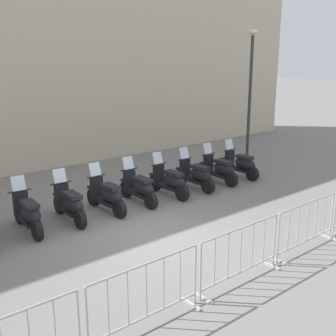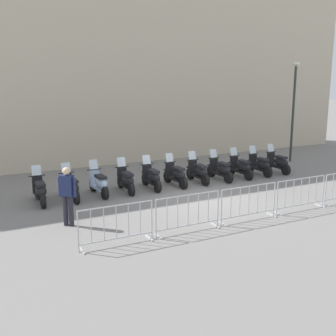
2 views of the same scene
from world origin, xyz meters
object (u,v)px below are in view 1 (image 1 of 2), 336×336
street_lamp (251,81)px  motorcycle_10 (241,164)px  barrier_segment_3 (307,226)px  barrier_segment_1 (146,296)px  motorcycle_6 (139,188)px  motorcycle_9 (219,170)px  motorcycle_4 (70,204)px  motorcycle_8 (196,175)px  motorcycle_5 (107,196)px  motorcycle_7 (170,181)px  motorcycle_3 (28,214)px  barrier_segment_2 (240,255)px

street_lamp → motorcycle_10: bearing=-135.4°
barrier_segment_3 → barrier_segment_1: bearing=-171.2°
motorcycle_6 → motorcycle_10: size_ratio=1.00×
motorcycle_6 → barrier_segment_1: (-2.41, -5.01, 0.07)m
motorcycle_9 → motorcycle_10: same height
motorcycle_4 → barrier_segment_1: size_ratio=0.87×
motorcycle_10 → motorcycle_8: bearing=-170.3°
motorcycle_5 → barrier_segment_1: motorcycle_5 is taller
motorcycle_4 → motorcycle_9: (5.20, 0.78, 0.00)m
motorcycle_7 → motorcycle_8: 1.05m
motorcycle_6 → motorcycle_9: same height
motorcycle_5 → barrier_segment_1: bearing=-105.9°
barrier_segment_3 → street_lamp: (4.52, 7.08, 2.56)m
motorcycle_10 → barrier_segment_3: size_ratio=0.87×
motorcycle_3 → motorcycle_5: size_ratio=1.01×
barrier_segment_1 → barrier_segment_2: same height
barrier_segment_3 → street_lamp: 8.78m
motorcycle_3 → motorcycle_8: 5.26m
motorcycle_3 → barrier_segment_1: 4.60m
motorcycle_5 → motorcycle_8: (3.12, 0.45, 0.00)m
barrier_segment_1 → motorcycle_9: bearing=44.7°
motorcycle_10 → barrier_segment_2: bearing=-130.1°
motorcycle_6 → motorcycle_10: bearing=8.6°
motorcycle_6 → barrier_segment_2: (-0.33, -4.69, 0.07)m
motorcycle_5 → motorcycle_10: same height
motorcycle_3 → street_lamp: bearing=18.7°
motorcycle_3 → motorcycle_4: (1.04, 0.14, 0.00)m
barrier_segment_1 → motorcycle_3: bearing=98.9°
motorcycle_6 → motorcycle_3: bearing=-171.4°
barrier_segment_1 → barrier_segment_3: (4.15, 0.64, 0.00)m
motorcycle_10 → motorcycle_7: bearing=-170.6°
motorcycle_3 → barrier_segment_2: motorcycle_3 is taller
motorcycle_5 → barrier_segment_3: (2.77, -4.20, 0.07)m
motorcycle_6 → barrier_segment_1: size_ratio=0.87×
motorcycle_8 → barrier_segment_1: motorcycle_8 is taller
motorcycle_5 → motorcycle_8: same height
motorcycle_8 → barrier_segment_1: (-4.49, -5.29, 0.07)m
motorcycle_5 → motorcycle_10: size_ratio=1.00×
motorcycle_10 → barrier_segment_2: 6.96m
motorcycle_10 → barrier_segment_3: (-2.41, -5.00, 0.07)m
motorcycle_6 → barrier_segment_2: size_ratio=0.87×
motorcycle_4 → barrier_segment_3: 5.56m
motorcycle_3 → motorcycle_9: bearing=8.4°
motorcycle_5 → street_lamp: (7.30, 2.89, 2.62)m
motorcycle_10 → barrier_segment_1: size_ratio=0.87×
barrier_segment_1 → motorcycle_5: bearing=74.1°
motorcycle_5 → motorcycle_10: bearing=8.8°
street_lamp → motorcycle_6: bearing=-156.6°
barrier_segment_3 → motorcycle_8: bearing=85.8°
motorcycle_9 → barrier_segment_3: (-1.38, -4.83, 0.07)m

